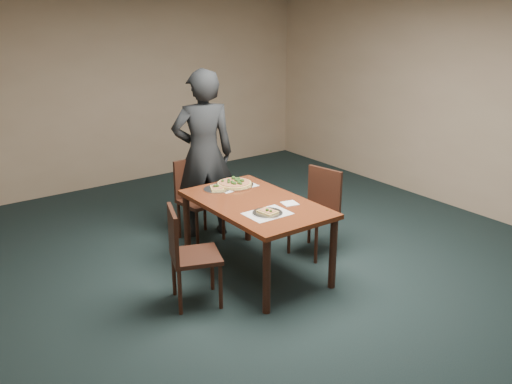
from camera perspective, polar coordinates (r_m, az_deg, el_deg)
ground at (r=5.62m, az=4.72°, el=-9.04°), size 8.00×8.00×0.00m
room_shell at (r=5.04m, az=5.26°, el=8.67°), size 8.00×8.00×8.00m
dining_table at (r=5.55m, az=-0.00°, el=-1.87°), size 0.90×1.50×0.75m
chair_far at (r=6.46m, az=-5.98°, el=-0.24°), size 0.45×0.45×0.91m
chair_left at (r=5.08m, az=-6.93°, el=-5.85°), size 0.54×0.54×0.91m
chair_right at (r=6.11m, az=6.21°, el=-1.41°), size 0.50×0.50×0.91m
diner at (r=6.42m, az=-5.28°, el=3.76°), size 0.81×0.66×1.91m
placemat_main at (r=5.99m, az=-2.16°, el=0.65°), size 0.42×0.32×0.00m
placemat_near at (r=5.22m, az=1.16°, el=-2.17°), size 0.40×0.30×0.00m
pizza_pan at (r=5.98m, az=-2.15°, el=0.86°), size 0.40×0.40×0.07m
slice_plate_near at (r=5.22m, az=1.17°, el=-2.05°), size 0.28×0.28×0.06m
slice_plate_far at (r=5.87m, az=-3.91°, el=0.36°), size 0.28×0.28×0.06m
napkin at (r=5.48m, az=3.40°, el=-1.15°), size 0.17×0.17×0.01m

